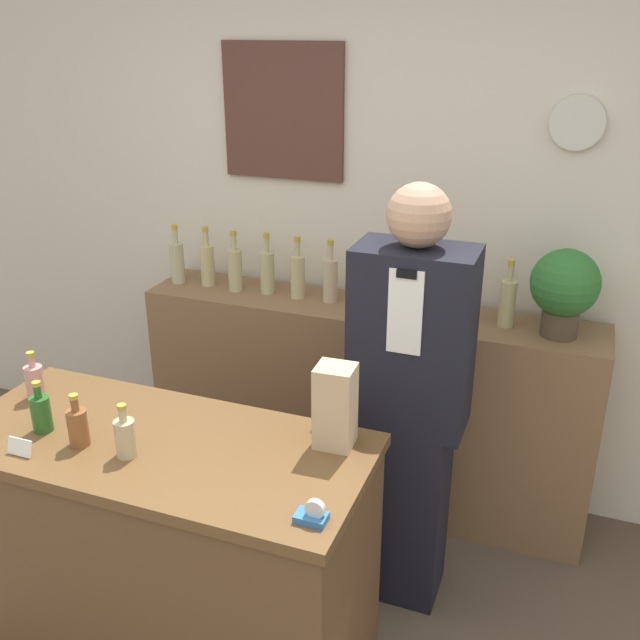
# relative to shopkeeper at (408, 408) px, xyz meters

# --- Properties ---
(back_wall) EXTENTS (5.20, 0.09, 2.70)m
(back_wall) POSITION_rel_shopkeeper_xyz_m (-0.43, 0.82, 0.50)
(back_wall) COLOR beige
(back_wall) RESTS_ON ground_plane
(back_shelf) EXTENTS (2.12, 0.38, 1.01)m
(back_shelf) POSITION_rel_shopkeeper_xyz_m (-0.35, 0.57, -0.35)
(back_shelf) COLOR brown
(back_shelf) RESTS_ON ground_plane
(display_counter) EXTENTS (1.42, 0.64, 0.93)m
(display_counter) POSITION_rel_shopkeeper_xyz_m (-0.69, -0.64, -0.39)
(display_counter) COLOR brown
(display_counter) RESTS_ON ground_plane
(shopkeeper) EXTENTS (0.43, 0.27, 1.72)m
(shopkeeper) POSITION_rel_shopkeeper_xyz_m (0.00, 0.00, 0.00)
(shopkeeper) COLOR black
(shopkeeper) RESTS_ON ground_plane
(potted_plant) EXTENTS (0.28, 0.28, 0.37)m
(potted_plant) POSITION_rel_shopkeeper_xyz_m (0.49, 0.55, 0.37)
(potted_plant) COLOR #4C3D2D
(potted_plant) RESTS_ON back_shelf
(paper_bag) EXTENTS (0.13, 0.12, 0.28)m
(paper_bag) POSITION_rel_shopkeeper_xyz_m (-0.14, -0.45, 0.22)
(paper_bag) COLOR tan
(paper_bag) RESTS_ON display_counter
(tape_dispenser) EXTENTS (0.09, 0.06, 0.07)m
(tape_dispenser) POSITION_rel_shopkeeper_xyz_m (-0.06, -0.84, 0.10)
(tape_dispenser) COLOR #2D66A8
(tape_dispenser) RESTS_ON display_counter
(price_card_right) EXTENTS (0.09, 0.02, 0.06)m
(price_card_right) POSITION_rel_shopkeeper_xyz_m (-1.06, -0.87, 0.10)
(price_card_right) COLOR white
(price_card_right) RESTS_ON display_counter
(counter_bottle_0) EXTENTS (0.07, 0.07, 0.18)m
(counter_bottle_0) POSITION_rel_shopkeeper_xyz_m (-1.27, -0.54, 0.14)
(counter_bottle_0) COLOR tan
(counter_bottle_0) RESTS_ON display_counter
(counter_bottle_1) EXTENTS (0.07, 0.07, 0.18)m
(counter_bottle_1) POSITION_rel_shopkeeper_xyz_m (-1.09, -0.72, 0.14)
(counter_bottle_1) COLOR #275923
(counter_bottle_1) RESTS_ON display_counter
(counter_bottle_2) EXTENTS (0.07, 0.07, 0.18)m
(counter_bottle_2) POSITION_rel_shopkeeper_xyz_m (-0.92, -0.75, 0.14)
(counter_bottle_2) COLOR brown
(counter_bottle_2) RESTS_ON display_counter
(counter_bottle_3) EXTENTS (0.07, 0.07, 0.18)m
(counter_bottle_3) POSITION_rel_shopkeeper_xyz_m (-0.74, -0.75, 0.14)
(counter_bottle_3) COLOR tan
(counter_bottle_3) RESTS_ON display_counter
(shelf_bottle_0) EXTENTS (0.07, 0.07, 0.30)m
(shelf_bottle_0) POSITION_rel_shopkeeper_xyz_m (-1.33, 0.56, 0.26)
(shelf_bottle_0) COLOR #B4AE86
(shelf_bottle_0) RESTS_ON back_shelf
(shelf_bottle_1) EXTENTS (0.07, 0.07, 0.30)m
(shelf_bottle_1) POSITION_rel_shopkeeper_xyz_m (-1.17, 0.58, 0.26)
(shelf_bottle_1) COLOR tan
(shelf_bottle_1) RESTS_ON back_shelf
(shelf_bottle_2) EXTENTS (0.07, 0.07, 0.30)m
(shelf_bottle_2) POSITION_rel_shopkeeper_xyz_m (-1.01, 0.56, 0.26)
(shelf_bottle_2) COLOR tan
(shelf_bottle_2) RESTS_ON back_shelf
(shelf_bottle_3) EXTENTS (0.07, 0.07, 0.30)m
(shelf_bottle_3) POSITION_rel_shopkeeper_xyz_m (-0.85, 0.58, 0.26)
(shelf_bottle_3) COLOR tan
(shelf_bottle_3) RESTS_ON back_shelf
(shelf_bottle_4) EXTENTS (0.07, 0.07, 0.30)m
(shelf_bottle_4) POSITION_rel_shopkeeper_xyz_m (-0.69, 0.57, 0.26)
(shelf_bottle_4) COLOR tan
(shelf_bottle_4) RESTS_ON back_shelf
(shelf_bottle_5) EXTENTS (0.07, 0.07, 0.30)m
(shelf_bottle_5) POSITION_rel_shopkeeper_xyz_m (-0.53, 0.58, 0.26)
(shelf_bottle_5) COLOR tan
(shelf_bottle_5) RESTS_ON back_shelf
(shelf_bottle_6) EXTENTS (0.07, 0.07, 0.30)m
(shelf_bottle_6) POSITION_rel_shopkeeper_xyz_m (-0.37, 0.55, 0.26)
(shelf_bottle_6) COLOR tan
(shelf_bottle_6) RESTS_ON back_shelf
(shelf_bottle_7) EXTENTS (0.07, 0.07, 0.30)m
(shelf_bottle_7) POSITION_rel_shopkeeper_xyz_m (-0.21, 0.56, 0.26)
(shelf_bottle_7) COLOR tan
(shelf_bottle_7) RESTS_ON back_shelf
(shelf_bottle_8) EXTENTS (0.07, 0.07, 0.30)m
(shelf_bottle_8) POSITION_rel_shopkeeper_xyz_m (-0.05, 0.57, 0.26)
(shelf_bottle_8) COLOR tan
(shelf_bottle_8) RESTS_ON back_shelf
(shelf_bottle_9) EXTENTS (0.07, 0.07, 0.30)m
(shelf_bottle_9) POSITION_rel_shopkeeper_xyz_m (0.11, 0.55, 0.26)
(shelf_bottle_9) COLOR tan
(shelf_bottle_9) RESTS_ON back_shelf
(shelf_bottle_10) EXTENTS (0.07, 0.07, 0.30)m
(shelf_bottle_10) POSITION_rel_shopkeeper_xyz_m (0.27, 0.57, 0.26)
(shelf_bottle_10) COLOR tan
(shelf_bottle_10) RESTS_ON back_shelf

